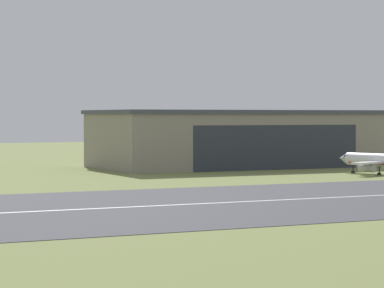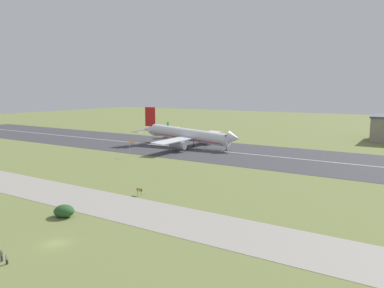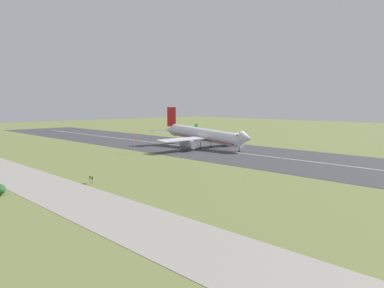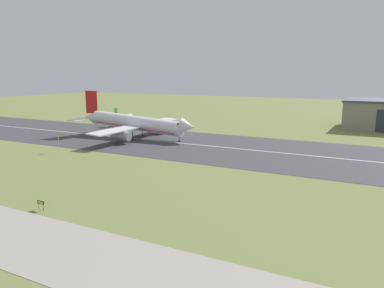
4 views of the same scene
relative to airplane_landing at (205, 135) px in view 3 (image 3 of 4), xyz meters
The scene contains 8 objects.
ground_plane 67.56m from the airplane_landing, 53.66° to the right, with size 686.55×686.55×0.00m, color olive.
runway_strip 40.36m from the airplane_landing, ahead, with size 446.55×52.38×0.06m, color #3D3D42.
runway_centreline 40.36m from the airplane_landing, ahead, with size 401.90×0.70×0.01m, color silver.
taxiway_road 93.68m from the airplane_landing, 64.75° to the right, with size 334.92×15.56×0.05m, color gray.
airplane_landing is the anchor object (origin of this frame).
airplane_parked_centre 44.25m from the airplane_landing, 134.24° to the left, with size 18.95×24.94×9.03m.
windsock_pole 33.90m from the airplane_landing, 99.12° to the right, with size 2.66×1.33×6.20m.
runway_sign 81.55m from the airplane_landing, 66.36° to the right, with size 1.72×0.14×1.74m.
Camera 3 is at (77.25, -14.29, 19.99)m, focal length 35.00 mm.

